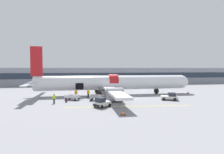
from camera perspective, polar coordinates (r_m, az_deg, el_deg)
ground_plane at (r=36.43m, az=5.74°, el=-6.87°), size 500.00×500.00×0.00m
apron_marking_line at (r=28.56m, az=5.44°, el=-9.53°), size 20.62×1.91×0.01m
terminal_strip at (r=70.79m, az=-1.94°, el=0.40°), size 106.54×12.01×6.37m
airplane at (r=40.53m, az=-0.43°, el=-2.03°), size 38.16×34.29×10.85m
baggage_tug_lead at (r=27.90m, az=-3.36°, el=-8.44°), size 2.98×2.77×1.55m
baggage_tug_mid at (r=35.88m, az=18.33°, el=-6.14°), size 3.46×2.77×1.41m
baggage_cart_loading at (r=34.94m, az=-12.68°, el=-6.55°), size 3.65×2.57×1.02m
baggage_cart_queued at (r=33.65m, az=-4.99°, el=-6.73°), size 3.60×2.16×1.07m
ground_crew_loader_a at (r=37.53m, az=-11.66°, el=-5.20°), size 0.61×0.42×1.76m
ground_crew_loader_b at (r=36.84m, az=-7.76°, el=-5.25°), size 0.58×0.58×1.84m
ground_crew_driver at (r=32.53m, az=-18.40°, el=-6.59°), size 0.56×0.51×1.66m
suitcase_on_tarmac_upright at (r=32.81m, az=-14.72°, el=-7.55°), size 0.36×0.27×0.63m
safety_cone_nose at (r=46.90m, az=23.58°, el=-4.59°), size 0.56×0.56×0.58m
safety_cone_engine_left at (r=23.30m, az=3.62°, el=-11.53°), size 0.63×0.63×0.70m
safety_cone_wingtip at (r=32.13m, az=2.95°, el=-7.62°), size 0.55×0.55×0.63m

